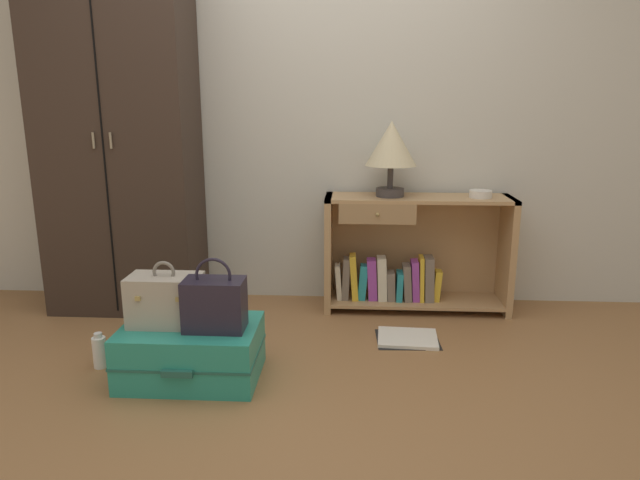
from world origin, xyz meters
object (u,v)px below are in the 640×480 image
table_lamp (391,146)px  train_case (166,300)px  wardrobe (119,138)px  suitcase_large (191,352)px  bottle (100,351)px  bookshelf (409,257)px  handbag (215,304)px  bowl (481,194)px  open_book_on_floor (407,338)px

table_lamp → train_case: table_lamp is taller
wardrobe → suitcase_large: size_ratio=3.32×
wardrobe → bottle: (0.17, -0.87, -0.99)m
table_lamp → bottle: bearing=-147.9°
train_case → table_lamp: bearing=42.0°
bookshelf → suitcase_large: bookshelf is taller
handbag → bookshelf: bearing=46.9°
wardrobe → bottle: bearing=-78.6°
bookshelf → bottle: (-1.59, -0.94, -0.25)m
bowl → train_case: bearing=-149.3°
bookshelf → table_lamp: size_ratio=2.53×
bowl → bottle: bowl is taller
handbag → open_book_on_floor: 1.14m
bottle → open_book_on_floor: 1.61m
table_lamp → bowl: table_lamp is taller
wardrobe → table_lamp: 1.64m
suitcase_large → open_book_on_floor: (1.07, 0.50, -0.12)m
wardrobe → bookshelf: size_ratio=1.87×
suitcase_large → train_case: (-0.11, 0.01, 0.25)m
bookshelf → bottle: size_ratio=6.33×
wardrobe → bowl: 2.20m
wardrobe → open_book_on_floor: (1.73, -0.45, -1.06)m
handbag → bowl: bearing=36.1°
bowl → handbag: bowl is taller
train_case → open_book_on_floor: size_ratio=0.96×
table_lamp → suitcase_large: size_ratio=0.70×
wardrobe → bottle: 1.33m
bookshelf → open_book_on_floor: bookshelf is taller
bookshelf → bowl: bowl is taller
wardrobe → suitcase_large: 1.49m
wardrobe → table_lamp: (1.64, 0.05, -0.05)m
wardrobe → table_lamp: size_ratio=4.75×
table_lamp → open_book_on_floor: table_lamp is taller
bookshelf → handbag: bookshelf is taller
bookshelf → handbag: (-0.98, -1.05, 0.05)m
bookshelf → train_case: bookshelf is taller
train_case → handbag: 0.25m
bookshelf → train_case: 1.58m
wardrobe → bookshelf: (1.77, 0.07, -0.73)m
bowl → handbag: size_ratio=0.40×
bottle → open_book_on_floor: size_ratio=0.51×
wardrobe → open_book_on_floor: bearing=-14.5°
suitcase_large → handbag: handbag is taller
suitcase_large → train_case: 0.28m
bottle → suitcase_large: bearing=-9.2°
table_lamp → train_case: bearing=-138.0°
table_lamp → suitcase_large: 1.66m
suitcase_large → bottle: suitcase_large is taller
bottle → bookshelf: bearing=30.4°
suitcase_large → train_case: bearing=172.9°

